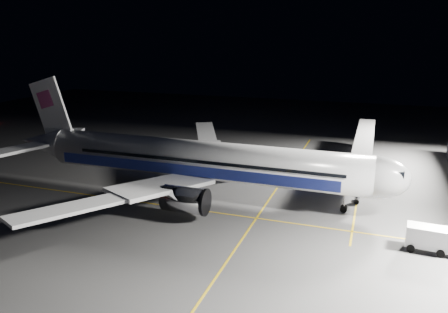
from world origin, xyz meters
name	(u,v)px	position (x,y,z in m)	size (l,w,h in m)	color
ground	(202,194)	(0.00, 0.00, 0.00)	(200.00, 200.00, 0.00)	#4C4C4F
guide_line_main	(267,202)	(10.00, 0.00, 0.01)	(0.25, 80.00, 0.01)	gold
guide_line_cross	(186,208)	(0.00, -6.00, 0.01)	(70.00, 0.25, 0.01)	gold
guide_line_side	(359,189)	(22.00, 10.00, 0.01)	(0.25, 40.00, 0.01)	gold
airliner	(195,160)	(-1.08, 0.00, 5.16)	(61.48, 54.22, 16.64)	silver
jet_bridge	(363,148)	(22.00, 18.06, 4.58)	(3.60, 34.40, 6.30)	#B2B2B7
service_truck	(432,239)	(30.42, -8.23, 1.50)	(5.64, 2.77, 2.80)	white
baggage_tug	(212,156)	(-5.19, 17.68, 0.77)	(2.80, 2.54, 1.67)	black
safety_cone_a	(221,172)	(-0.71, 10.27, 0.28)	(0.37, 0.37, 0.55)	orange
safety_cone_b	(261,170)	(5.49, 13.57, 0.26)	(0.34, 0.34, 0.51)	orange
safety_cone_c	(179,180)	(-5.64, 4.00, 0.27)	(0.36, 0.36, 0.54)	orange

